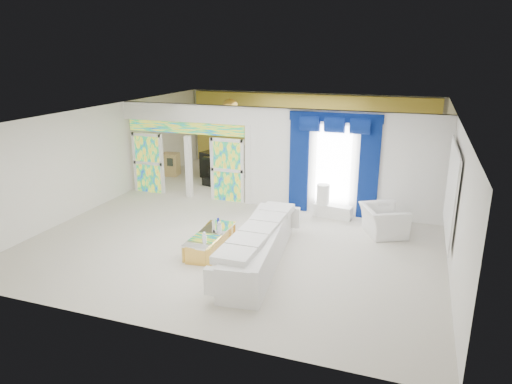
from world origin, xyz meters
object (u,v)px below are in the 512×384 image
at_px(console_table, 333,211).
at_px(grand_piano, 231,163).
at_px(armchair, 383,221).
at_px(coffee_table, 210,242).
at_px(white_sofa, 260,247).

relative_size(console_table, grand_piano, 0.57).
bearing_deg(grand_piano, armchair, -18.67).
height_order(coffee_table, console_table, coffee_table).
bearing_deg(white_sofa, coffee_table, 161.11).
height_order(white_sofa, console_table, white_sofa).
distance_m(coffee_table, console_table, 3.99).
bearing_deg(console_table, grand_piano, 143.55).
distance_m(white_sofa, armchair, 3.64).
bearing_deg(armchair, coffee_table, 96.04).
bearing_deg(white_sofa, grand_piano, 110.84).
distance_m(console_table, grand_piano, 5.65).
xyz_separation_m(coffee_table, grand_piano, (-2.18, 6.58, 0.28)).
xyz_separation_m(console_table, grand_piano, (-4.54, 3.35, 0.30)).
height_order(armchair, grand_piano, grand_piano).
height_order(white_sofa, grand_piano, grand_piano).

